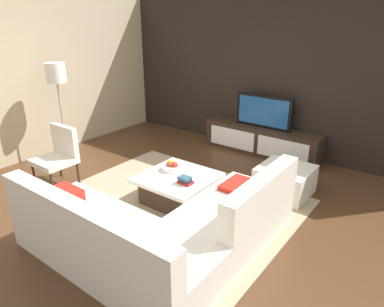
# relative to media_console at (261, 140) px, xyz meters

# --- Properties ---
(ground_plane) EXTENTS (14.00, 14.00, 0.00)m
(ground_plane) POSITION_rel_media_console_xyz_m (0.00, -2.40, -0.25)
(ground_plane) COLOR #4C301C
(feature_wall_back) EXTENTS (6.40, 0.12, 2.80)m
(feature_wall_back) POSITION_rel_media_console_xyz_m (0.00, 0.30, 1.15)
(feature_wall_back) COLOR black
(feature_wall_back) RESTS_ON ground
(side_wall_left) EXTENTS (0.12, 5.20, 2.80)m
(side_wall_left) POSITION_rel_media_console_xyz_m (-3.20, -2.20, 1.15)
(side_wall_left) COLOR #C6B28E
(side_wall_left) RESTS_ON ground
(area_rug) EXTENTS (3.14, 2.54, 0.01)m
(area_rug) POSITION_rel_media_console_xyz_m (-0.10, -2.40, -0.24)
(area_rug) COLOR tan
(area_rug) RESTS_ON ground
(media_console) EXTENTS (2.15, 0.44, 0.50)m
(media_console) POSITION_rel_media_console_xyz_m (0.00, 0.00, 0.00)
(media_console) COLOR #332319
(media_console) RESTS_ON ground
(television) EXTENTS (1.04, 0.06, 0.58)m
(television) POSITION_rel_media_console_xyz_m (0.00, 0.00, 0.54)
(television) COLOR black
(television) RESTS_ON media_console
(sectional_couch) EXTENTS (2.27, 2.28, 0.85)m
(sectional_couch) POSITION_rel_media_console_xyz_m (0.49, -3.28, 0.04)
(sectional_couch) COLOR silver
(sectional_couch) RESTS_ON ground
(coffee_table) EXTENTS (0.93, 0.93, 0.38)m
(coffee_table) POSITION_rel_media_console_xyz_m (-0.10, -2.30, -0.05)
(coffee_table) COLOR #332319
(coffee_table) RESTS_ON ground
(accent_chair_near) EXTENTS (0.54, 0.52, 0.87)m
(accent_chair_near) POSITION_rel_media_console_xyz_m (-1.87, -2.89, 0.24)
(accent_chair_near) COLOR #332319
(accent_chair_near) RESTS_ON ground
(floor_lamp) EXTENTS (0.32, 0.32, 1.66)m
(floor_lamp) POSITION_rel_media_console_xyz_m (-2.62, -2.29, 1.15)
(floor_lamp) COLOR #A5A5AA
(floor_lamp) RESTS_ON ground
(ottoman) EXTENTS (0.70, 0.70, 0.40)m
(ottoman) POSITION_rel_media_console_xyz_m (0.97, -1.20, -0.05)
(ottoman) COLOR silver
(ottoman) RESTS_ON ground
(fruit_bowl) EXTENTS (0.28, 0.28, 0.14)m
(fruit_bowl) POSITION_rel_media_console_xyz_m (-0.28, -2.20, 0.18)
(fruit_bowl) COLOR silver
(fruit_bowl) RESTS_ON coffee_table
(book_stack) EXTENTS (0.18, 0.14, 0.10)m
(book_stack) POSITION_rel_media_console_xyz_m (0.12, -2.41, 0.18)
(book_stack) COLOR maroon
(book_stack) RESTS_ON coffee_table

